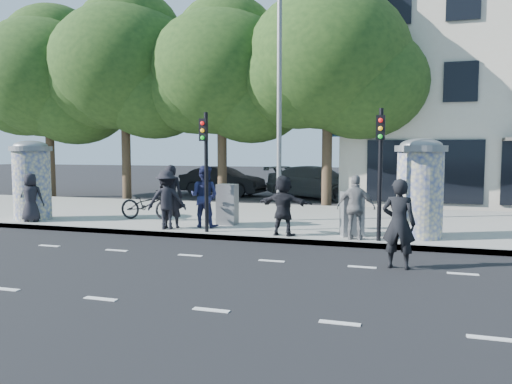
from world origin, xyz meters
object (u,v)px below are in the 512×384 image
(ped_c, at_px, (204,196))
(cabinet_right, at_px, (352,214))
(ped_b, at_px, (171,196))
(man_road, at_px, (399,224))
(bicycle, at_px, (147,204))
(traffic_pole_near, at_px, (205,159))
(ad_column_left, at_px, (32,178))
(street_lamp, at_px, (279,79))
(car_mid, at_px, (222,181))
(ped_a, at_px, (31,197))
(ped_f, at_px, (283,205))
(car_right, at_px, (318,182))
(ped_d, at_px, (167,200))
(ad_column_right, at_px, (420,186))
(cabinet_left, at_px, (227,204))
(ped_e, at_px, (356,207))
(traffic_pole_far, at_px, (380,160))

(ped_c, bearing_deg, cabinet_right, 179.67)
(ped_b, height_order, cabinet_right, ped_b)
(man_road, distance_m, bicycle, 9.16)
(traffic_pole_near, xyz_separation_m, bicycle, (-2.88, 1.79, -1.56))
(ad_column_left, xyz_separation_m, street_lamp, (8.00, 2.13, 3.26))
(ped_b, bearing_deg, car_mid, -92.41)
(ped_a, height_order, ped_b, ped_b)
(ped_f, xyz_separation_m, car_right, (-1.19, 12.17, -0.16))
(car_mid, bearing_deg, ped_d, -160.59)
(ad_column_right, relative_size, ped_f, 1.59)
(bicycle, bearing_deg, cabinet_left, -95.11)
(ad_column_right, bearing_deg, street_lamp, 156.27)
(ped_f, bearing_deg, cabinet_right, -157.11)
(street_lamp, distance_m, car_mid, 11.93)
(street_lamp, xyz_separation_m, ped_e, (2.81, -2.78, -3.80))
(ped_d, bearing_deg, car_mid, -96.99)
(traffic_pole_far, bearing_deg, ped_f, 177.43)
(car_right, bearing_deg, cabinet_right, -143.63)
(ped_f, relative_size, bicycle, 0.85)
(man_road, bearing_deg, ped_f, -30.51)
(traffic_pole_near, distance_m, ped_d, 1.80)
(ad_column_left, distance_m, ad_column_right, 12.40)
(ped_d, relative_size, man_road, 0.92)
(ped_a, relative_size, bicycle, 0.81)
(traffic_pole_far, relative_size, street_lamp, 0.42)
(ped_e, xyz_separation_m, cabinet_left, (-4.13, 1.49, -0.21))
(ad_column_right, height_order, ped_c, ad_column_right)
(ad_column_left, bearing_deg, cabinet_right, -0.74)
(traffic_pole_near, xyz_separation_m, traffic_pole_far, (4.80, 0.00, 0.00))
(traffic_pole_near, xyz_separation_m, man_road, (5.33, -2.27, -1.28))
(ped_d, height_order, bicycle, ped_d)
(ped_d, height_order, car_mid, ped_d)
(ped_d, relative_size, cabinet_left, 1.37)
(bicycle, bearing_deg, ad_column_right, -96.23)
(street_lamp, relative_size, car_right, 1.42)
(traffic_pole_far, xyz_separation_m, man_road, (0.53, -2.27, -1.28))
(ped_e, bearing_deg, ped_f, 0.99)
(cabinet_right, relative_size, car_mid, 0.26)
(traffic_pole_far, distance_m, ped_f, 2.84)
(traffic_pole_far, bearing_deg, ped_e, 174.50)
(car_mid, bearing_deg, ped_b, -160.23)
(ped_b, xyz_separation_m, man_road, (6.62, -2.66, -0.15))
(cabinet_right, bearing_deg, bicycle, 147.89)
(ped_a, height_order, car_mid, ped_a)
(street_lamp, height_order, ped_c, street_lamp)
(ped_e, bearing_deg, ad_column_right, -149.24)
(ped_e, xyz_separation_m, car_mid, (-8.48, 12.47, -0.23))
(traffic_pole_near, bearing_deg, man_road, -23.08)
(ped_f, height_order, cabinet_right, ped_f)
(ped_b, height_order, car_right, ped_b)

